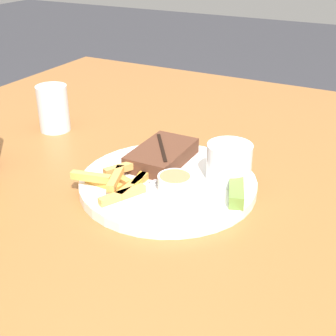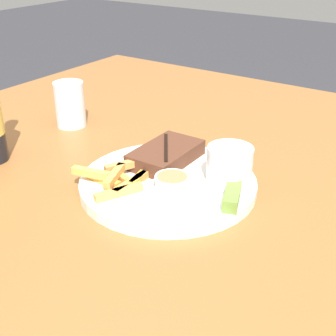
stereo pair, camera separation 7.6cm
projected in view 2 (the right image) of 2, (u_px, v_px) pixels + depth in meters
The scene contains 10 objects.
dining_table at pixel (168, 221), 0.81m from camera, with size 1.34×1.34×0.73m.
dinner_plate at pixel (168, 184), 0.77m from camera, with size 0.29×0.29×0.02m.
steak_portion at pixel (166, 155), 0.82m from camera, with size 0.14×0.08×0.03m.
fries_pile at pixel (118, 178), 0.75m from camera, with size 0.14×0.12×0.02m.
coleslaw_cup at pixel (230, 163), 0.75m from camera, with size 0.07×0.07×0.06m.
dipping_sauce_cup at pixel (172, 183), 0.73m from camera, with size 0.05×0.05×0.03m.
pickle_spear at pixel (232, 196), 0.70m from camera, with size 0.07×0.05×0.02m.
fork_utensil at pixel (126, 189), 0.74m from camera, with size 0.13×0.07×0.00m.
knife_utensil at pixel (157, 169), 0.79m from camera, with size 0.10×0.15×0.01m.
drinking_glass at pixel (70, 104), 1.01m from camera, with size 0.06×0.06×0.10m.
Camera 2 is at (-0.56, -0.38, 1.11)m, focal length 50.00 mm.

